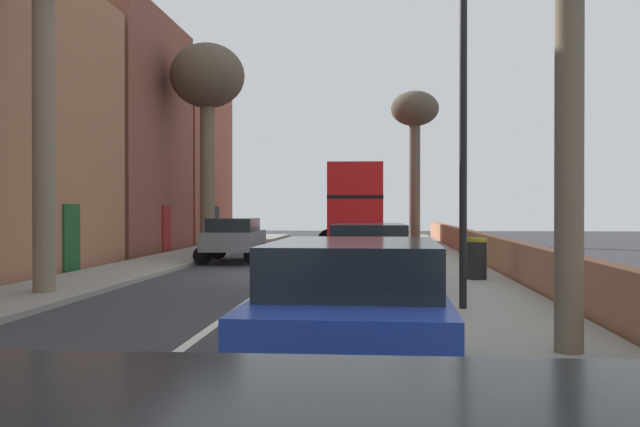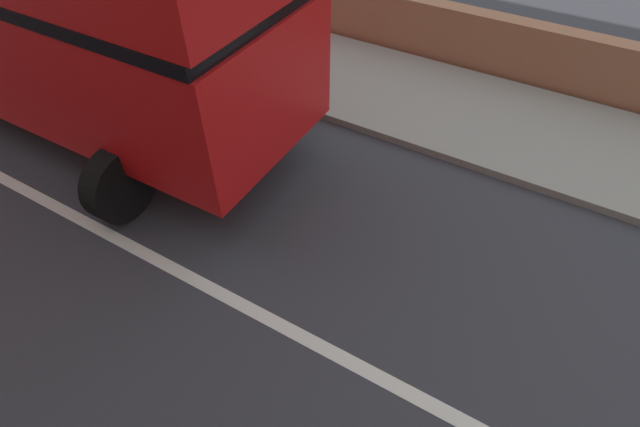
# 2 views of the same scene
# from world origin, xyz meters

# --- Properties ---
(ground_plane) EXTENTS (84.00, 84.00, 0.00)m
(ground_plane) POSITION_xyz_m (0.00, 0.00, 0.00)
(ground_plane) COLOR #333338
(road_centre_line) EXTENTS (0.16, 54.00, 0.01)m
(road_centre_line) POSITION_xyz_m (0.00, 0.00, 0.00)
(road_centre_line) COLOR silver
(road_centre_line) RESTS_ON ground
(sidewalk_left) EXTENTS (2.60, 60.00, 0.12)m
(sidewalk_left) POSITION_xyz_m (-4.90, 0.00, 0.06)
(sidewalk_left) COLOR gray
(sidewalk_left) RESTS_ON ground
(sidewalk_right) EXTENTS (2.60, 60.00, 0.12)m
(sidewalk_right) POSITION_xyz_m (4.90, 0.00, 0.06)
(sidewalk_right) COLOR gray
(sidewalk_right) RESTS_ON ground
(terraced_houses_left) EXTENTS (4.07, 47.62, 10.48)m
(terraced_houses_left) POSITION_xyz_m (-8.50, 0.15, 4.75)
(terraced_houses_left) COLOR brown
(terraced_houses_left) RESTS_ON ground
(boundary_wall_right) EXTENTS (0.36, 54.00, 1.08)m
(boundary_wall_right) POSITION_xyz_m (6.45, 0.00, 0.54)
(boundary_wall_right) COLOR #9E6647
(boundary_wall_right) RESTS_ON ground
(double_decker_bus) EXTENTS (3.61, 10.36, 4.06)m
(double_decker_bus) POSITION_xyz_m (1.70, 15.93, 2.35)
(double_decker_bus) COLOR red
(double_decker_bus) RESTS_ON ground
(parked_car_grey_right_1) EXTENTS (2.60, 4.43, 1.61)m
(parked_car_grey_right_1) POSITION_xyz_m (2.50, -4.29, 0.93)
(parked_car_grey_right_1) COLOR slate
(parked_car_grey_right_1) RESTS_ON ground
(parked_car_blue_right_2) EXTENTS (2.51, 4.53, 1.63)m
(parked_car_blue_right_2) POSITION_xyz_m (2.50, -13.32, 0.94)
(parked_car_blue_right_2) COLOR #1E389E
(parked_car_blue_right_2) RESTS_ON ground
(parked_car_grey_left_3) EXTENTS (2.48, 4.34, 1.61)m
(parked_car_grey_left_3) POSITION_xyz_m (-2.50, 4.91, 0.93)
(parked_car_grey_left_3) COLOR slate
(parked_car_grey_left_3) RESTS_ON ground
(street_tree_right_1) EXTENTS (2.74, 2.74, 8.59)m
(street_tree_right_1) POSITION_xyz_m (4.86, 20.23, 7.08)
(street_tree_right_1) COLOR brown
(street_tree_right_1) RESTS_ON sidewalk_right
(street_tree_left_2) EXTENTS (3.22, 3.22, 9.01)m
(street_tree_left_2) POSITION_xyz_m (-4.63, 9.56, 7.37)
(street_tree_left_2) COLOR brown
(street_tree_left_2) RESTS_ON sidewalk_left
(lamppost_right) EXTENTS (0.32, 0.32, 6.31)m
(lamppost_right) POSITION_xyz_m (4.30, -7.38, 3.81)
(lamppost_right) COLOR black
(lamppost_right) RESTS_ON sidewalk_right
(litter_bin_right) EXTENTS (0.55, 0.55, 1.08)m
(litter_bin_right) POSITION_xyz_m (5.30, -1.92, 0.66)
(litter_bin_right) COLOR black
(litter_bin_right) RESTS_ON sidewalk_right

